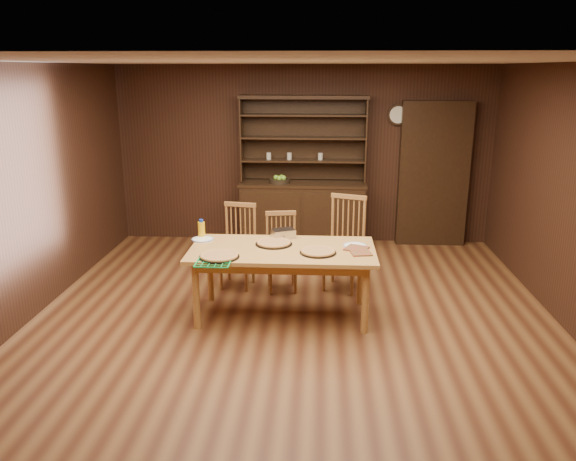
# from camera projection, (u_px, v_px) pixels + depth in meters

# --- Properties ---
(floor) EXTENTS (6.00, 6.00, 0.00)m
(floor) POSITION_uv_depth(u_px,v_px,m) (293.00, 324.00, 5.79)
(floor) COLOR brown
(floor) RESTS_ON ground
(room_shell) EXTENTS (6.00, 6.00, 6.00)m
(room_shell) POSITION_uv_depth(u_px,v_px,m) (293.00, 173.00, 5.35)
(room_shell) COLOR silver
(room_shell) RESTS_ON floor
(china_hutch) EXTENTS (1.84, 0.52, 2.17)m
(china_hutch) POSITION_uv_depth(u_px,v_px,m) (303.00, 205.00, 8.26)
(china_hutch) COLOR black
(china_hutch) RESTS_ON floor
(doorway) EXTENTS (1.00, 0.18, 2.10)m
(doorway) POSITION_uv_depth(u_px,v_px,m) (433.00, 175.00, 8.17)
(doorway) COLOR black
(doorway) RESTS_ON floor
(wall_clock) EXTENTS (0.30, 0.05, 0.30)m
(wall_clock) POSITION_uv_depth(u_px,v_px,m) (398.00, 115.00, 8.02)
(wall_clock) COLOR black
(wall_clock) RESTS_ON room_shell
(dining_table) EXTENTS (1.91, 0.95, 0.75)m
(dining_table) POSITION_uv_depth(u_px,v_px,m) (282.00, 256.00, 5.81)
(dining_table) COLOR #CA8F46
(dining_table) RESTS_ON floor
(chair_left) EXTENTS (0.47, 0.45, 1.00)m
(chair_left) POSITION_uv_depth(u_px,v_px,m) (239.00, 243.00, 6.72)
(chair_left) COLOR #A36C38
(chair_left) RESTS_ON floor
(chair_center) EXTENTS (0.43, 0.42, 0.93)m
(chair_center) POSITION_uv_depth(u_px,v_px,m) (282.00, 249.00, 6.62)
(chair_center) COLOR #A36C38
(chair_center) RESTS_ON floor
(chair_right) EXTENTS (0.58, 0.56, 1.11)m
(chair_right) POSITION_uv_depth(u_px,v_px,m) (345.00, 239.00, 6.63)
(chair_right) COLOR #A36C38
(chair_right) RESTS_ON floor
(pizza_left) EXTENTS (0.40, 0.40, 0.04)m
(pizza_left) POSITION_uv_depth(u_px,v_px,m) (219.00, 256.00, 5.50)
(pizza_left) COLOR black
(pizza_left) RESTS_ON dining_table
(pizza_right) EXTENTS (0.37, 0.37, 0.04)m
(pizza_right) POSITION_uv_depth(u_px,v_px,m) (318.00, 251.00, 5.63)
(pizza_right) COLOR black
(pizza_right) RESTS_ON dining_table
(pizza_center) EXTENTS (0.39, 0.39, 0.04)m
(pizza_center) POSITION_uv_depth(u_px,v_px,m) (274.00, 243.00, 5.91)
(pizza_center) COLOR black
(pizza_center) RESTS_ON dining_table
(cooling_rack) EXTENTS (0.39, 0.39, 0.01)m
(cooling_rack) POSITION_uv_depth(u_px,v_px,m) (214.00, 262.00, 5.36)
(cooling_rack) COLOR #0CA243
(cooling_rack) RESTS_ON dining_table
(plate_left) EXTENTS (0.24, 0.24, 0.02)m
(plate_left) POSITION_uv_depth(u_px,v_px,m) (203.00, 239.00, 6.07)
(plate_left) COLOR white
(plate_left) RESTS_ON dining_table
(plate_right) EXTENTS (0.24, 0.24, 0.02)m
(plate_right) POSITION_uv_depth(u_px,v_px,m) (355.00, 246.00, 5.85)
(plate_right) COLOR white
(plate_right) RESTS_ON dining_table
(foil_dish) EXTENTS (0.29, 0.25, 0.09)m
(foil_dish) POSITION_uv_depth(u_px,v_px,m) (283.00, 233.00, 6.14)
(foil_dish) COLOR white
(foil_dish) RESTS_ON dining_table
(juice_bottle) EXTENTS (0.08, 0.08, 0.20)m
(juice_bottle) POSITION_uv_depth(u_px,v_px,m) (201.00, 229.00, 6.14)
(juice_bottle) COLOR #E8A60C
(juice_bottle) RESTS_ON dining_table
(pot_holder_a) EXTENTS (0.23, 0.23, 0.01)m
(pot_holder_a) POSITION_uv_depth(u_px,v_px,m) (361.00, 253.00, 5.62)
(pot_holder_a) COLOR red
(pot_holder_a) RESTS_ON dining_table
(pot_holder_b) EXTENTS (0.28, 0.28, 0.02)m
(pot_holder_b) POSITION_uv_depth(u_px,v_px,m) (356.00, 248.00, 5.76)
(pot_holder_b) COLOR red
(pot_holder_b) RESTS_ON dining_table
(fruit_bowl) EXTENTS (0.30, 0.30, 0.12)m
(fruit_bowl) POSITION_uv_depth(u_px,v_px,m) (280.00, 180.00, 8.11)
(fruit_bowl) COLOR black
(fruit_bowl) RESTS_ON china_hutch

